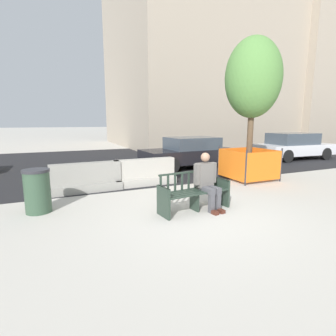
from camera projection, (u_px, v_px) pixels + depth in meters
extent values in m
plane|color=#B7B2A8|center=(203.00, 215.00, 5.70)|extent=(200.00, 200.00, 0.00)
cube|color=black|center=(115.00, 161.00, 13.54)|extent=(120.00, 12.00, 0.01)
cube|color=#28382D|center=(163.00, 202.00, 5.57)|extent=(0.11, 0.52, 0.66)
cube|color=#28382D|center=(222.00, 192.00, 6.39)|extent=(0.11, 0.52, 0.66)
cube|color=#28382D|center=(194.00, 201.00, 6.00)|extent=(0.08, 0.33, 0.45)
cube|color=#28382D|center=(201.00, 194.00, 5.76)|extent=(1.60, 0.26, 0.02)
cube|color=#28382D|center=(198.00, 193.00, 5.86)|extent=(1.60, 0.26, 0.02)
cube|color=#28382D|center=(195.00, 192.00, 5.96)|extent=(1.60, 0.26, 0.02)
cube|color=#28382D|center=(192.00, 190.00, 6.05)|extent=(1.60, 0.26, 0.02)
cube|color=#28382D|center=(189.00, 189.00, 6.15)|extent=(1.60, 0.26, 0.02)
cube|color=#28382D|center=(189.00, 172.00, 6.09)|extent=(1.59, 0.22, 0.04)
cube|color=#28382D|center=(161.00, 185.00, 5.75)|extent=(0.05, 0.03, 0.38)
cube|color=#28382D|center=(168.00, 184.00, 5.84)|extent=(0.05, 0.03, 0.38)
cube|color=#28382D|center=(175.00, 183.00, 5.94)|extent=(0.05, 0.03, 0.38)
cube|color=#28382D|center=(182.00, 182.00, 6.03)|extent=(0.05, 0.03, 0.38)
cube|color=#28382D|center=(189.00, 181.00, 6.12)|extent=(0.05, 0.03, 0.38)
cube|color=#28382D|center=(195.00, 180.00, 6.22)|extent=(0.05, 0.03, 0.38)
cube|color=#28382D|center=(201.00, 179.00, 6.31)|extent=(0.05, 0.03, 0.38)
cube|color=#28382D|center=(208.00, 178.00, 6.41)|extent=(0.05, 0.03, 0.38)
cube|color=#28382D|center=(213.00, 177.00, 6.50)|extent=(0.05, 0.03, 0.38)
cube|color=#28382D|center=(164.00, 188.00, 5.49)|extent=(0.10, 0.46, 0.03)
cube|color=#28382D|center=(223.00, 179.00, 6.32)|extent=(0.10, 0.46, 0.03)
cube|color=#66605B|center=(204.00, 175.00, 6.12)|extent=(0.43, 0.29, 0.56)
sphere|color=#9E755B|center=(205.00, 157.00, 6.03)|extent=(0.21, 0.21, 0.21)
cube|color=#4C4C51|center=(207.00, 190.00, 5.94)|extent=(0.19, 0.45, 0.14)
cube|color=#4C4C51|center=(213.00, 189.00, 6.03)|extent=(0.19, 0.45, 0.14)
cube|color=#4C4C51|center=(211.00, 203.00, 5.84)|extent=(0.12, 0.12, 0.45)
cube|color=#4C4C51|center=(218.00, 202.00, 5.93)|extent=(0.12, 0.12, 0.45)
cube|color=#4C2319|center=(214.00, 212.00, 5.81)|extent=(0.14, 0.27, 0.08)
cube|color=#4C2319|center=(220.00, 211.00, 5.90)|extent=(0.14, 0.27, 0.08)
cube|color=#66605B|center=(197.00, 174.00, 5.96)|extent=(0.10, 0.13, 0.48)
cube|color=#66605B|center=(213.00, 172.00, 6.21)|extent=(0.10, 0.13, 0.48)
cube|color=#ADA89E|center=(145.00, 181.00, 8.53)|extent=(2.01, 0.71, 0.24)
cube|color=#ADA89E|center=(145.00, 168.00, 8.45)|extent=(2.00, 0.33, 0.60)
cube|color=gray|center=(87.00, 187.00, 7.71)|extent=(2.02, 0.76, 0.24)
cube|color=gray|center=(86.00, 173.00, 7.63)|extent=(2.01, 0.38, 0.60)
cylinder|color=brown|center=(250.00, 141.00, 9.10)|extent=(0.20, 0.20, 2.73)
ellipsoid|color=#568942|center=(253.00, 78.00, 8.73)|extent=(1.86, 1.86, 2.64)
cylinder|color=#2D2D33|center=(246.00, 168.00, 8.26)|extent=(0.05, 0.05, 1.14)
cylinder|color=#2D2D33|center=(281.00, 165.00, 8.86)|extent=(0.05, 0.05, 1.14)
cylinder|color=#2D2D33|center=(218.00, 162.00, 9.61)|extent=(0.05, 0.05, 1.14)
cylinder|color=#2D2D33|center=(251.00, 159.00, 10.21)|extent=(0.05, 0.05, 1.14)
cube|color=orange|center=(264.00, 166.00, 8.56)|extent=(1.50, 0.03, 0.96)
cube|color=orange|center=(235.00, 160.00, 9.91)|extent=(1.50, 0.03, 0.96)
cube|color=orange|center=(231.00, 165.00, 8.94)|extent=(0.03, 1.50, 0.96)
cube|color=orange|center=(265.00, 162.00, 9.54)|extent=(0.03, 1.50, 0.96)
cube|color=black|center=(189.00, 155.00, 11.62)|extent=(4.23, 2.00, 0.56)
cube|color=#38424C|center=(192.00, 143.00, 11.60)|extent=(2.20, 1.70, 0.52)
cylinder|color=black|center=(172.00, 165.00, 10.34)|extent=(0.65, 0.25, 0.64)
cylinder|color=black|center=(154.00, 160.00, 11.86)|extent=(0.65, 0.25, 0.64)
cylinder|color=black|center=(224.00, 161.00, 11.46)|extent=(0.65, 0.25, 0.64)
cylinder|color=black|center=(202.00, 156.00, 12.98)|extent=(0.65, 0.25, 0.64)
cube|color=silver|center=(294.00, 149.00, 14.29)|extent=(4.38, 2.05, 0.56)
cube|color=#38424C|center=(292.00, 139.00, 14.13)|extent=(2.43, 1.73, 0.59)
cylinder|color=black|center=(299.00, 151.00, 15.59)|extent=(0.65, 0.25, 0.64)
cylinder|color=black|center=(326.00, 154.00, 14.00)|extent=(0.65, 0.25, 0.64)
cylinder|color=black|center=(263.00, 152.00, 14.66)|extent=(0.65, 0.25, 0.64)
cylinder|color=black|center=(287.00, 156.00, 13.06)|extent=(0.65, 0.25, 0.64)
cylinder|color=#334C38|center=(37.00, 192.00, 5.84)|extent=(0.55, 0.55, 0.92)
cylinder|color=#2D2D33|center=(36.00, 171.00, 5.76)|extent=(0.58, 0.58, 0.06)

